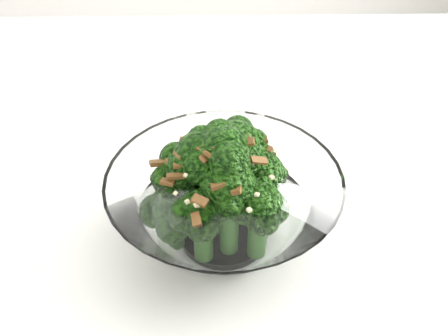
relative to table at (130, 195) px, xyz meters
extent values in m
cube|color=white|center=(0.00, 0.00, 0.05)|extent=(1.31, 0.98, 0.04)
cylinder|color=white|center=(0.59, 0.25, -0.33)|extent=(0.04, 0.04, 0.71)
cylinder|color=white|center=(0.10, -0.15, 0.07)|extent=(0.09, 0.09, 0.01)
cylinder|color=#275B18|center=(0.08, -0.14, 0.12)|extent=(0.02, 0.02, 0.07)
sphere|color=#245B11|center=(0.08, -0.14, 0.16)|extent=(0.05, 0.05, 0.05)
cylinder|color=#275B18|center=(0.14, -0.12, 0.10)|extent=(0.02, 0.02, 0.04)
sphere|color=#245B11|center=(0.14, -0.12, 0.13)|extent=(0.04, 0.04, 0.04)
cylinder|color=#275B18|center=(0.10, -0.15, 0.12)|extent=(0.02, 0.02, 0.08)
sphere|color=#245B11|center=(0.10, -0.15, 0.17)|extent=(0.05, 0.05, 0.05)
cylinder|color=#275B18|center=(0.07, -0.18, 0.10)|extent=(0.02, 0.02, 0.05)
sphere|color=#245B11|center=(0.07, -0.18, 0.14)|extent=(0.04, 0.04, 0.04)
cylinder|color=#275B18|center=(0.13, -0.15, 0.11)|extent=(0.02, 0.02, 0.06)
sphere|color=#245B11|center=(0.13, -0.15, 0.15)|extent=(0.04, 0.04, 0.04)
cylinder|color=#275B18|center=(0.10, -0.18, 0.11)|extent=(0.02, 0.02, 0.07)
sphere|color=#245B11|center=(0.10, -0.18, 0.16)|extent=(0.04, 0.04, 0.04)
cylinder|color=#275B18|center=(0.06, -0.14, 0.11)|extent=(0.02, 0.02, 0.05)
sphere|color=#245B11|center=(0.06, -0.14, 0.14)|extent=(0.04, 0.04, 0.04)
cylinder|color=#275B18|center=(0.10, -0.11, 0.10)|extent=(0.02, 0.02, 0.04)
sphere|color=#245B11|center=(0.10, -0.11, 0.13)|extent=(0.04, 0.04, 0.04)
cylinder|color=#275B18|center=(0.05, -0.16, 0.10)|extent=(0.02, 0.02, 0.04)
sphere|color=#245B11|center=(0.05, -0.16, 0.13)|extent=(0.04, 0.04, 0.04)
cylinder|color=#275B18|center=(0.11, -0.13, 0.12)|extent=(0.02, 0.02, 0.08)
sphere|color=#245B11|center=(0.11, -0.13, 0.17)|extent=(0.05, 0.05, 0.05)
cylinder|color=#275B18|center=(0.12, -0.19, 0.10)|extent=(0.02, 0.02, 0.05)
sphere|color=#245B11|center=(0.12, -0.19, 0.14)|extent=(0.04, 0.04, 0.04)
cube|color=#905E2C|center=(0.07, -0.11, 0.16)|extent=(0.02, 0.01, 0.01)
cube|color=#905E2C|center=(0.13, -0.11, 0.16)|extent=(0.01, 0.01, 0.01)
cube|color=#905E2C|center=(0.08, -0.10, 0.16)|extent=(0.01, 0.02, 0.00)
cube|color=#905E2C|center=(0.08, -0.11, 0.16)|extent=(0.01, 0.01, 0.01)
cube|color=#905E2C|center=(0.08, -0.17, 0.18)|extent=(0.02, 0.01, 0.01)
cube|color=#905E2C|center=(0.04, -0.17, 0.16)|extent=(0.01, 0.01, 0.01)
cube|color=#905E2C|center=(0.08, -0.17, 0.19)|extent=(0.02, 0.02, 0.01)
cube|color=#905E2C|center=(0.07, -0.14, 0.17)|extent=(0.01, 0.01, 0.00)
cube|color=#905E2C|center=(0.08, -0.19, 0.17)|extent=(0.01, 0.01, 0.01)
cube|color=#905E2C|center=(0.12, -0.14, 0.18)|extent=(0.02, 0.01, 0.00)
cube|color=#905E2C|center=(0.14, -0.14, 0.16)|extent=(0.01, 0.01, 0.01)
cube|color=#905E2C|center=(0.04, -0.13, 0.15)|extent=(0.02, 0.01, 0.01)
cube|color=#905E2C|center=(0.06, -0.15, 0.17)|extent=(0.01, 0.01, 0.00)
cube|color=#905E2C|center=(0.08, -0.16, 0.18)|extent=(0.01, 0.01, 0.00)
cube|color=#905E2C|center=(0.14, -0.12, 0.15)|extent=(0.01, 0.02, 0.01)
cube|color=#905E2C|center=(0.12, -0.17, 0.18)|extent=(0.02, 0.01, 0.01)
cube|color=#905E2C|center=(0.06, -0.14, 0.17)|extent=(0.01, 0.01, 0.01)
cube|color=#905E2C|center=(0.13, -0.14, 0.17)|extent=(0.01, 0.02, 0.01)
cube|color=#905E2C|center=(0.10, -0.17, 0.18)|extent=(0.01, 0.01, 0.00)
cube|color=#905E2C|center=(0.05, -0.14, 0.16)|extent=(0.01, 0.01, 0.01)
cube|color=#905E2C|center=(0.13, -0.14, 0.17)|extent=(0.01, 0.01, 0.01)
cube|color=#905E2C|center=(0.07, -0.15, 0.18)|extent=(0.02, 0.02, 0.01)
cube|color=#905E2C|center=(0.11, -0.16, 0.19)|extent=(0.01, 0.01, 0.01)
cube|color=#905E2C|center=(0.08, -0.12, 0.17)|extent=(0.01, 0.02, 0.01)
cube|color=#905E2C|center=(0.11, -0.09, 0.15)|extent=(0.01, 0.02, 0.01)
cube|color=#905E2C|center=(0.06, -0.20, 0.15)|extent=(0.01, 0.01, 0.01)
cube|color=#905E2C|center=(0.12, -0.11, 0.16)|extent=(0.01, 0.01, 0.01)
cube|color=#905E2C|center=(0.05, -0.16, 0.16)|extent=(0.02, 0.01, 0.01)
cube|color=#905E2C|center=(0.07, -0.20, 0.16)|extent=(0.02, 0.01, 0.01)
cube|color=#905E2C|center=(0.08, -0.16, 0.19)|extent=(0.01, 0.01, 0.01)
cube|color=#905E2C|center=(0.11, -0.15, 0.18)|extent=(0.01, 0.01, 0.01)
cube|color=#905E2C|center=(0.10, -0.19, 0.17)|extent=(0.01, 0.02, 0.01)
cube|color=#905E2C|center=(0.06, -0.15, 0.17)|extent=(0.01, 0.01, 0.01)
cube|color=#905E2C|center=(0.09, -0.10, 0.16)|extent=(0.02, 0.02, 0.01)
cube|color=#905E2C|center=(0.12, -0.11, 0.16)|extent=(0.01, 0.01, 0.01)
cube|color=beige|center=(0.06, -0.19, 0.16)|extent=(0.00, 0.00, 0.00)
cube|color=beige|center=(0.10, -0.13, 0.18)|extent=(0.00, 0.00, 0.00)
cube|color=beige|center=(0.07, -0.20, 0.16)|extent=(0.01, 0.01, 0.00)
cube|color=beige|center=(0.06, -0.17, 0.17)|extent=(0.00, 0.00, 0.00)
cube|color=beige|center=(0.09, -0.19, 0.17)|extent=(0.00, 0.00, 0.00)
cube|color=beige|center=(0.13, -0.18, 0.17)|extent=(0.01, 0.01, 0.00)
cube|color=beige|center=(0.08, -0.11, 0.17)|extent=(0.01, 0.01, 0.00)
cube|color=beige|center=(0.14, -0.14, 0.16)|extent=(0.01, 0.01, 0.00)
cube|color=beige|center=(0.09, -0.17, 0.19)|extent=(0.01, 0.01, 0.01)
cube|color=beige|center=(0.07, -0.11, 0.16)|extent=(0.01, 0.01, 0.00)
cube|color=beige|center=(0.08, -0.14, 0.19)|extent=(0.01, 0.01, 0.01)
cube|color=beige|center=(0.11, -0.14, 0.19)|extent=(0.01, 0.01, 0.01)
cube|color=beige|center=(0.11, -0.21, 0.16)|extent=(0.01, 0.00, 0.00)
cube|color=beige|center=(0.05, -0.18, 0.16)|extent=(0.00, 0.01, 0.00)
cube|color=beige|center=(0.11, -0.20, 0.16)|extent=(0.01, 0.00, 0.00)
cube|color=beige|center=(0.11, -0.18, 0.17)|extent=(0.00, 0.00, 0.00)
camera|label=1|loc=(0.04, -0.48, 0.44)|focal=40.00mm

